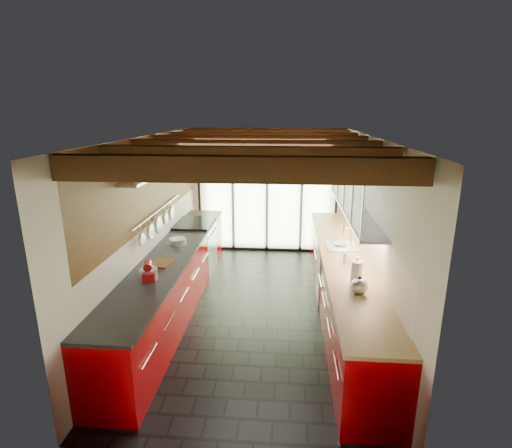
# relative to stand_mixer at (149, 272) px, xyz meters

# --- Properties ---
(ground) EXTENTS (5.50, 5.50, 0.00)m
(ground) POSITION_rel_stand_mixer_xyz_m (1.27, 1.04, -1.01)
(ground) COLOR black
(ground) RESTS_ON ground
(room_shell) EXTENTS (5.50, 5.50, 5.50)m
(room_shell) POSITION_rel_stand_mixer_xyz_m (1.27, 1.04, 0.64)
(room_shell) COLOR silver
(room_shell) RESTS_ON ground
(ceiling_beams) EXTENTS (3.14, 5.06, 4.90)m
(ceiling_beams) POSITION_rel_stand_mixer_xyz_m (1.27, 1.42, 1.45)
(ceiling_beams) COLOR #593316
(ceiling_beams) RESTS_ON ground
(glass_door) EXTENTS (2.95, 0.10, 2.90)m
(glass_door) POSITION_rel_stand_mixer_xyz_m (1.27, 3.74, 0.64)
(glass_door) COLOR #C6EAAD
(glass_door) RESTS_ON ground
(left_counter) EXTENTS (0.68, 5.00, 0.92)m
(left_counter) POSITION_rel_stand_mixer_xyz_m (-0.00, 1.04, -0.55)
(left_counter) COLOR #A80105
(left_counter) RESTS_ON ground
(range_stove) EXTENTS (0.66, 0.90, 0.97)m
(range_stove) POSITION_rel_stand_mixer_xyz_m (-0.00, 2.49, -0.54)
(range_stove) COLOR silver
(range_stove) RESTS_ON ground
(right_counter) EXTENTS (0.68, 5.00, 0.92)m
(right_counter) POSITION_rel_stand_mixer_xyz_m (2.54, 1.04, -0.55)
(right_counter) COLOR #A80105
(right_counter) RESTS_ON ground
(sink_assembly) EXTENTS (0.45, 0.52, 0.43)m
(sink_assembly) POSITION_rel_stand_mixer_xyz_m (2.56, 1.44, -0.05)
(sink_assembly) COLOR silver
(sink_assembly) RESTS_ON right_counter
(upper_cabinets_right) EXTENTS (0.34, 3.00, 3.00)m
(upper_cabinets_right) POSITION_rel_stand_mixer_xyz_m (2.70, 1.34, 0.84)
(upper_cabinets_right) COLOR silver
(upper_cabinets_right) RESTS_ON ground
(left_wall_fixtures) EXTENTS (0.28, 2.60, 0.96)m
(left_wall_fixtures) POSITION_rel_stand_mixer_xyz_m (-0.20, 1.23, 0.83)
(left_wall_fixtures) COLOR silver
(left_wall_fixtures) RESTS_ON ground
(stand_mixer) EXTENTS (0.22, 0.30, 0.24)m
(stand_mixer) POSITION_rel_stand_mixer_xyz_m (0.00, 0.00, 0.00)
(stand_mixer) COLOR #B70E12
(stand_mixer) RESTS_ON left_counter
(pot_large) EXTENTS (0.23, 0.23, 0.14)m
(pot_large) POSITION_rel_stand_mixer_xyz_m (0.00, -0.01, -0.02)
(pot_large) COLOR silver
(pot_large) RESTS_ON left_counter
(pot_small) EXTENTS (0.31, 0.31, 0.10)m
(pot_small) POSITION_rel_stand_mixer_xyz_m (0.00, 1.33, -0.04)
(pot_small) COLOR silver
(pot_small) RESTS_ON left_counter
(cutting_board) EXTENTS (0.29, 0.38, 0.03)m
(cutting_board) POSITION_rel_stand_mixer_xyz_m (0.00, 0.50, -0.08)
(cutting_board) COLOR brown
(cutting_board) RESTS_ON left_counter
(kettle) EXTENTS (0.24, 0.27, 0.23)m
(kettle) POSITION_rel_stand_mixer_xyz_m (2.54, -0.21, 0.01)
(kettle) COLOR silver
(kettle) RESTS_ON right_counter
(paper_towel) EXTENTS (0.16, 0.16, 0.36)m
(paper_towel) POSITION_rel_stand_mixer_xyz_m (2.54, 0.02, 0.05)
(paper_towel) COLOR white
(paper_towel) RESTS_ON right_counter
(soap_bottle) EXTENTS (0.10, 0.10, 0.18)m
(soap_bottle) POSITION_rel_stand_mixer_xyz_m (2.54, 0.78, -0.00)
(soap_bottle) COLOR silver
(soap_bottle) RESTS_ON right_counter
(bowl) EXTENTS (0.24, 0.24, 0.05)m
(bowl) POSITION_rel_stand_mixer_xyz_m (2.54, 1.47, -0.07)
(bowl) COLOR silver
(bowl) RESTS_ON right_counter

